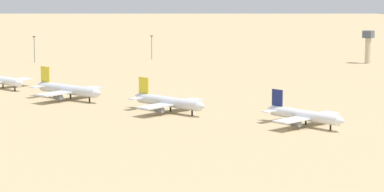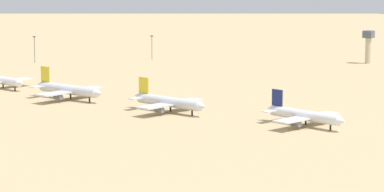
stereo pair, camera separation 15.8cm
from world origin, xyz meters
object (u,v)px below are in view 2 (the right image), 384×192
parked_jet_navy_4 (304,115)px  light_pole_mid (152,45)px  parked_jet_teal_1 (0,80)px  parked_jet_yellow_3 (168,102)px  parked_jet_yellow_2 (68,90)px  light_pole_west (34,47)px  control_tower (368,44)px

parked_jet_navy_4 → light_pole_mid: light_pole_mid is taller
parked_jet_teal_1 → parked_jet_navy_4: size_ratio=1.02×
parked_jet_yellow_3 → parked_jet_teal_1: bearing=-177.7°
parked_jet_teal_1 → parked_jet_yellow_2: parked_jet_yellow_2 is taller
parked_jet_yellow_3 → light_pole_mid: light_pole_mid is taller
parked_jet_teal_1 → parked_jet_navy_4: 150.78m
light_pole_west → light_pole_mid: light_pole_west is taller
light_pole_west → light_pole_mid: bearing=49.3°
light_pole_west → parked_jet_navy_4: bearing=-22.2°
control_tower → light_pole_west: 185.12m
parked_jet_teal_1 → control_tower: control_tower is taller
light_pole_mid → parked_jet_yellow_3: bearing=-50.5°
parked_jet_yellow_2 → light_pole_west: 141.20m
control_tower → light_pole_west: (-154.20, -102.40, -2.41)m
parked_jet_yellow_2 → parked_jet_yellow_3: bearing=2.5°
parked_jet_teal_1 → parked_jet_yellow_3: size_ratio=0.95×
parked_jet_teal_1 → light_pole_west: (-62.60, 82.49, 4.87)m
parked_jet_navy_4 → light_pole_west: light_pole_west is taller
parked_jet_yellow_2 → light_pole_mid: light_pole_mid is taller
parked_jet_navy_4 → parked_jet_yellow_2: bearing=-167.0°
parked_jet_teal_1 → light_pole_mid: 134.50m
parked_jet_yellow_3 → light_pole_mid: bearing=136.6°
parked_jet_navy_4 → light_pole_west: (-213.31, 87.02, 4.93)m
parked_jet_yellow_2 → parked_jet_yellow_3: (50.85, -1.41, -0.20)m
light_pole_west → parked_jet_yellow_2: bearing=-39.2°
parked_jet_navy_4 → parked_jet_teal_1: bearing=-169.9°
parked_jet_yellow_2 → parked_jet_navy_4: (104.02, 2.27, -0.43)m
parked_jet_yellow_3 → light_pole_mid: size_ratio=2.57×
parked_jet_navy_4 → control_tower: (-59.11, 189.42, 7.34)m
parked_jet_teal_1 → control_tower: bearing=72.3°
light_pole_west → light_pole_mid: (43.51, 50.57, -0.44)m
parked_jet_yellow_2 → light_pole_mid: 154.60m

